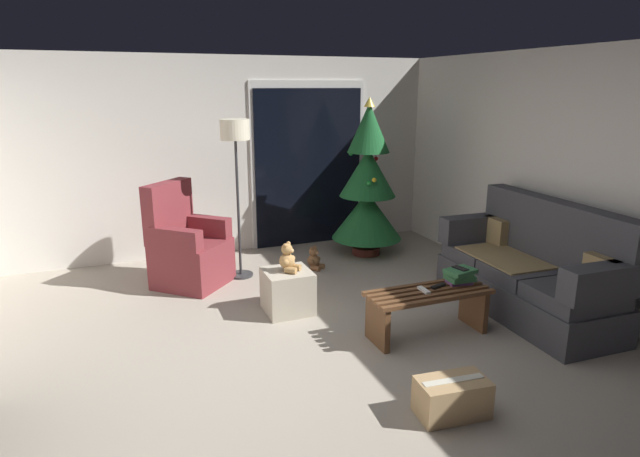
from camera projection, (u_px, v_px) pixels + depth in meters
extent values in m
plane|color=#9E9384|center=(306.00, 353.00, 4.34)|extent=(7.00, 7.00, 0.00)
cube|color=silver|center=(224.00, 157.00, 6.77)|extent=(5.72, 0.12, 2.50)
cube|color=silver|center=(587.00, 181.00, 5.03)|extent=(0.12, 6.00, 2.50)
cube|color=silver|center=(308.00, 164.00, 7.14)|extent=(1.60, 0.02, 2.20)
cube|color=black|center=(309.00, 168.00, 7.14)|extent=(1.50, 0.02, 2.10)
cube|color=#3D3D42|center=(524.00, 295.00, 5.11)|extent=(0.83, 1.93, 0.34)
cube|color=#3D3D42|center=(574.00, 296.00, 4.47)|extent=(0.70, 0.62, 0.14)
cube|color=#3D3D42|center=(524.00, 272.00, 5.04)|extent=(0.70, 0.62, 0.14)
cube|color=#3D3D42|center=(484.00, 253.00, 5.60)|extent=(0.70, 0.62, 0.14)
cube|color=#3D3D42|center=(556.00, 232.00, 5.04)|extent=(0.27, 1.91, 0.60)
cube|color=#3D3D42|center=(604.00, 282.00, 4.20)|extent=(0.77, 0.23, 0.28)
cube|color=#3D3D42|center=(473.00, 228.00, 5.78)|extent=(0.77, 0.23, 0.28)
cube|color=#997F51|center=(506.00, 257.00, 5.24)|extent=(0.63, 0.92, 0.02)
cube|color=#997F51|center=(602.00, 273.00, 4.40)|extent=(0.13, 0.32, 0.28)
cube|color=#997F51|center=(496.00, 231.00, 5.68)|extent=(0.13, 0.32, 0.28)
cube|color=brown|center=(440.00, 300.00, 4.41)|extent=(1.10, 0.05, 0.04)
cube|color=brown|center=(434.00, 296.00, 4.49)|extent=(1.10, 0.05, 0.04)
cube|color=brown|center=(429.00, 293.00, 4.56)|extent=(1.10, 0.05, 0.04)
cube|color=brown|center=(423.00, 289.00, 4.64)|extent=(1.10, 0.05, 0.04)
cube|color=brown|center=(418.00, 286.00, 4.72)|extent=(1.10, 0.05, 0.04)
cube|color=brown|center=(377.00, 324.00, 4.45)|extent=(0.05, 0.36, 0.38)
cube|color=brown|center=(474.00, 306.00, 4.79)|extent=(0.05, 0.36, 0.38)
cube|color=silver|center=(424.00, 290.00, 4.54)|extent=(0.05, 0.16, 0.02)
cube|color=black|center=(438.00, 286.00, 4.63)|extent=(0.16, 0.09, 0.02)
cube|color=#6B3D7A|center=(459.00, 282.00, 4.73)|extent=(0.22, 0.17, 0.03)
cube|color=#337042|center=(460.00, 278.00, 4.72)|extent=(0.24, 0.19, 0.04)
cube|color=#337042|center=(459.00, 274.00, 4.71)|extent=(0.20, 0.19, 0.03)
cube|color=#337042|center=(461.00, 271.00, 4.70)|extent=(0.29, 0.23, 0.04)
cube|color=black|center=(460.00, 268.00, 4.70)|extent=(0.10, 0.16, 0.01)
cylinder|color=#4C1E19|center=(366.00, 250.00, 6.90)|extent=(0.36, 0.36, 0.10)
cylinder|color=brown|center=(366.00, 242.00, 6.87)|extent=(0.08, 0.08, 0.12)
cone|color=#195628|center=(367.00, 215.00, 6.78)|extent=(0.90, 0.90, 0.61)
cone|color=#195628|center=(368.00, 172.00, 6.63)|extent=(0.71, 0.71, 0.61)
cone|color=#195628|center=(369.00, 128.00, 6.49)|extent=(0.53, 0.53, 0.61)
sphere|color=red|center=(376.00, 143.00, 6.69)|extent=(0.06, 0.06, 0.06)
sphere|color=gold|center=(374.00, 180.00, 6.38)|extent=(0.06, 0.06, 0.06)
sphere|color=red|center=(372.00, 163.00, 6.84)|extent=(0.06, 0.06, 0.06)
sphere|color=#1E8C33|center=(369.00, 183.00, 6.38)|extent=(0.06, 0.06, 0.06)
sphere|color=white|center=(373.00, 149.00, 6.75)|extent=(0.06, 0.06, 0.06)
sphere|color=#1E8C33|center=(351.00, 154.00, 6.58)|extent=(0.06, 0.06, 0.06)
sphere|color=red|center=(376.00, 159.00, 6.80)|extent=(0.06, 0.06, 0.06)
sphere|color=red|center=(374.00, 136.00, 6.67)|extent=(0.06, 0.06, 0.06)
cone|color=#EAD14C|center=(370.00, 102.00, 6.41)|extent=(0.14, 0.14, 0.12)
cube|color=maroon|center=(193.00, 271.00, 5.82)|extent=(0.96, 0.96, 0.31)
cube|color=maroon|center=(192.00, 250.00, 5.76)|extent=(0.96, 0.96, 0.18)
cube|color=maroon|center=(168.00, 211.00, 5.75)|extent=(0.58, 0.60, 0.64)
cube|color=maroon|center=(207.00, 226.00, 5.95)|extent=(0.52, 0.50, 0.22)
cube|color=maroon|center=(176.00, 239.00, 5.45)|extent=(0.52, 0.50, 0.22)
cylinder|color=#2D2D30|center=(241.00, 275.00, 6.12)|extent=(0.28, 0.28, 0.02)
cylinder|color=#2D2D30|center=(238.00, 209.00, 5.91)|extent=(0.03, 0.03, 1.55)
cylinder|color=beige|center=(235.00, 129.00, 5.68)|extent=(0.32, 0.32, 0.22)
cube|color=#B2A893|center=(288.00, 291.00, 5.11)|extent=(0.44, 0.44, 0.42)
cylinder|color=tan|center=(295.00, 267.00, 5.07)|extent=(0.12, 0.12, 0.06)
cylinder|color=tan|center=(291.00, 270.00, 4.98)|extent=(0.12, 0.12, 0.06)
sphere|color=tan|center=(287.00, 261.00, 5.02)|extent=(0.15, 0.15, 0.15)
sphere|color=tan|center=(287.00, 249.00, 4.99)|extent=(0.11, 0.11, 0.11)
sphere|color=tan|center=(292.00, 251.00, 4.98)|extent=(0.04, 0.04, 0.04)
sphere|color=tan|center=(289.00, 243.00, 5.02)|extent=(0.04, 0.04, 0.04)
sphere|color=tan|center=(285.00, 246.00, 4.95)|extent=(0.04, 0.04, 0.04)
sphere|color=tan|center=(292.00, 258.00, 5.08)|extent=(0.06, 0.06, 0.06)
sphere|color=tan|center=(286.00, 263.00, 4.95)|extent=(0.06, 0.06, 0.06)
cylinder|color=brown|center=(320.00, 266.00, 6.36)|extent=(0.12, 0.13, 0.06)
cylinder|color=brown|center=(316.00, 268.00, 6.28)|extent=(0.12, 0.13, 0.06)
sphere|color=brown|center=(314.00, 261.00, 6.33)|extent=(0.15, 0.15, 0.15)
sphere|color=brown|center=(313.00, 251.00, 6.30)|extent=(0.11, 0.11, 0.11)
sphere|color=#A37A51|center=(317.00, 253.00, 6.28)|extent=(0.04, 0.04, 0.04)
sphere|color=brown|center=(315.00, 247.00, 6.32)|extent=(0.04, 0.04, 0.04)
sphere|color=brown|center=(312.00, 248.00, 6.25)|extent=(0.04, 0.04, 0.04)
sphere|color=brown|center=(318.00, 259.00, 6.38)|extent=(0.06, 0.06, 0.06)
sphere|color=brown|center=(312.00, 262.00, 6.26)|extent=(0.06, 0.06, 0.06)
cube|color=tan|center=(452.00, 397.00, 3.51)|extent=(0.49, 0.31, 0.26)
cube|color=beige|center=(453.00, 380.00, 3.47)|extent=(0.43, 0.10, 0.00)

